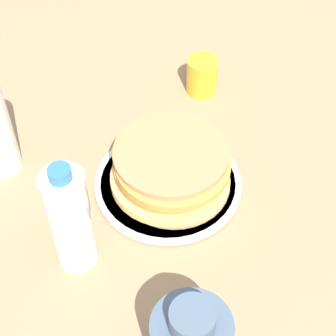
{
  "coord_description": "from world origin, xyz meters",
  "views": [
    {
      "loc": [
        0.22,
        0.55,
        0.75
      ],
      "look_at": [
        0.02,
        -0.02,
        0.05
      ],
      "focal_mm": 60.0,
      "sensor_mm": 36.0,
      "label": 1
    }
  ],
  "objects": [
    {
      "name": "juice_glass",
      "position": [
        -0.13,
        -0.23,
        0.04
      ],
      "size": [
        0.06,
        0.06,
        0.07
      ],
      "color": "yellow",
      "rests_on": "ground_plane"
    },
    {
      "name": "plate",
      "position": [
        0.02,
        -0.02,
        0.01
      ],
      "size": [
        0.25,
        0.25,
        0.01
      ],
      "color": "white",
      "rests_on": "ground_plane"
    },
    {
      "name": "ground_plane",
      "position": [
        0.0,
        0.0,
        0.0
      ],
      "size": [
        4.0,
        4.0,
        0.0
      ],
      "primitive_type": "plane",
      "color": "#9E7F5B"
    },
    {
      "name": "pancake_stack",
      "position": [
        0.02,
        -0.02,
        0.05
      ],
      "size": [
        0.2,
        0.2,
        0.07
      ],
      "color": "tan",
      "rests_on": "plate"
    },
    {
      "name": "water_bottle_mid",
      "position": [
        0.2,
        0.06,
        0.1
      ],
      "size": [
        0.06,
        0.06,
        0.21
      ],
      "color": "white",
      "rests_on": "ground_plane"
    }
  ]
}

